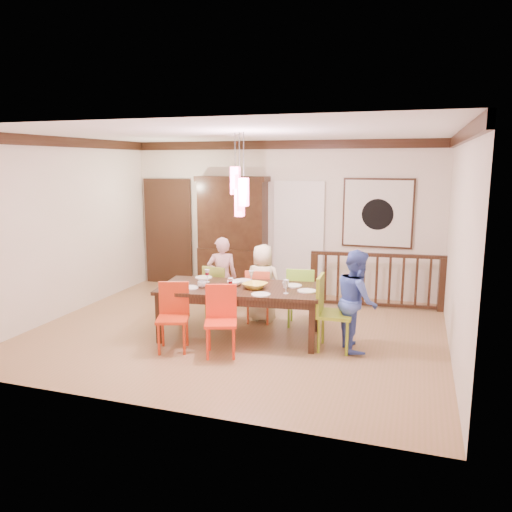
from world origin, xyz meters
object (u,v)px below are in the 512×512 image
(person_far_mid, at_px, (263,283))
(balustrade, at_px, (377,279))
(chair_end_right, at_px, (335,308))
(china_hutch, at_px, (233,234))
(chair_far_left, at_px, (219,288))
(person_end_right, at_px, (357,300))
(person_far_left, at_px, (222,278))
(dining_table, at_px, (240,292))

(person_far_mid, bearing_deg, balustrade, -138.96)
(chair_end_right, bearing_deg, china_hutch, 41.42)
(chair_end_right, bearing_deg, chair_far_left, 65.74)
(chair_end_right, relative_size, balustrade, 0.44)
(balustrade, distance_m, person_end_right, 2.12)
(china_hutch, bearing_deg, person_far_mid, -55.91)
(person_far_left, bearing_deg, dining_table, 104.58)
(dining_table, relative_size, person_far_mid, 1.94)
(person_end_right, bearing_deg, person_far_left, 52.62)
(chair_far_left, distance_m, person_far_mid, 0.72)
(balustrade, distance_m, person_far_mid, 2.13)
(china_hutch, distance_m, person_far_left, 1.82)
(china_hutch, relative_size, person_far_left, 1.69)
(dining_table, bearing_deg, chair_end_right, -10.36)
(dining_table, xyz_separation_m, chair_end_right, (1.38, -0.07, -0.09))
(person_far_mid, xyz_separation_m, person_end_right, (1.56, -0.78, 0.06))
(chair_far_left, distance_m, balustrade, 2.76)
(person_far_left, bearing_deg, person_far_mid, 159.34)
(dining_table, distance_m, person_end_right, 1.64)
(dining_table, distance_m, balustrade, 2.78)
(chair_far_left, xyz_separation_m, person_end_right, (2.27, -0.71, 0.18))
(chair_end_right, relative_size, china_hutch, 0.45)
(chair_end_right, bearing_deg, person_far_left, 64.13)
(dining_table, relative_size, chair_far_left, 2.73)
(person_far_left, distance_m, person_far_mid, 0.68)
(chair_far_left, distance_m, person_end_right, 2.39)
(chair_far_left, xyz_separation_m, china_hutch, (-0.43, 1.75, 0.62))
(chair_far_left, relative_size, china_hutch, 0.39)
(dining_table, distance_m, person_far_left, 1.01)
(chair_end_right, height_order, balustrade, chair_end_right)
(person_far_left, distance_m, person_end_right, 2.37)
(chair_far_left, relative_size, person_far_mid, 0.71)
(person_end_right, bearing_deg, china_hutch, 29.00)
(dining_table, bearing_deg, china_hutch, 105.44)
(china_hutch, xyz_separation_m, person_far_mid, (1.14, -1.68, -0.50))
(china_hutch, height_order, person_far_mid, china_hutch)
(dining_table, bearing_deg, chair_far_left, 122.52)
(chair_far_left, bearing_deg, dining_table, 137.33)
(chair_end_right, distance_m, person_far_left, 2.17)
(person_far_mid, bearing_deg, china_hutch, -53.69)
(dining_table, height_order, balustrade, balustrade)
(dining_table, bearing_deg, balustrade, 43.70)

